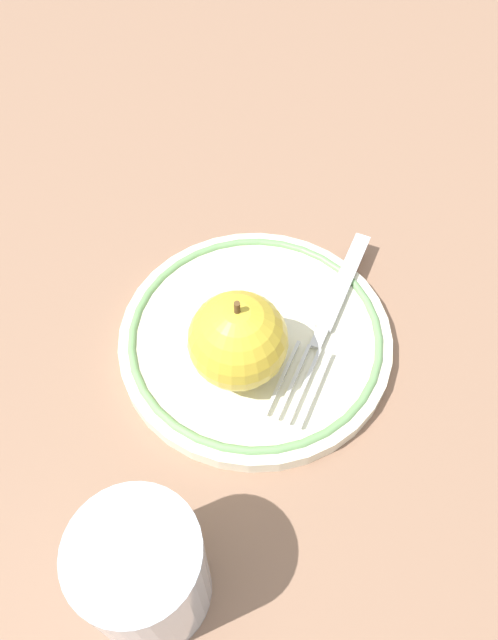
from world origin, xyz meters
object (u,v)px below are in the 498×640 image
object	(u,v)px
plate	(249,341)
drinking_glass	(144,573)
apple_red_whole	(238,341)
fork	(329,314)

from	to	relation	value
plate	drinking_glass	bearing A→B (deg)	-161.98
apple_red_whole	fork	bearing A→B (deg)	-20.39
plate	fork	distance (m)	0.06
apple_red_whole	drinking_glass	size ratio (longest dim) A/B	0.86
plate	fork	bearing A→B (deg)	-36.64
apple_red_whole	drinking_glass	xyz separation A→B (m)	(-0.14, -0.05, -0.01)
apple_red_whole	fork	xyz separation A→B (m)	(0.07, -0.03, -0.03)
plate	fork	size ratio (longest dim) A/B	1.13
fork	drinking_glass	size ratio (longest dim) A/B	2.03
plate	apple_red_whole	xyz separation A→B (m)	(-0.02, -0.01, 0.04)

